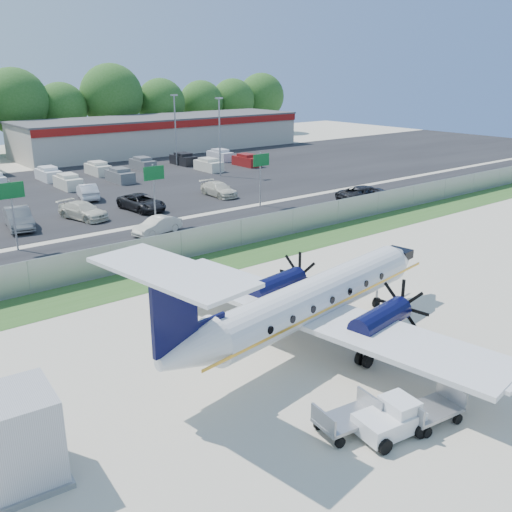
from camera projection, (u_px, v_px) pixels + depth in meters
ground at (332, 330)px, 27.89m from camera, size 170.00×170.00×0.00m
grass_verge at (198, 267)px, 36.82m from camera, size 170.00×4.00×0.02m
access_road at (147, 242)px, 42.02m from camera, size 170.00×8.00×0.02m
parking_lot at (47, 195)px, 57.64m from camera, size 170.00×32.00×0.02m
perimeter_fence at (181, 245)px, 37.99m from camera, size 120.00×0.06×1.99m
building_east at (163, 134)px, 88.53m from camera, size 44.40×12.40×5.24m
sign_left at (12, 200)px, 39.07m from camera, size 1.80×0.26×5.00m
sign_mid at (154, 182)px, 45.58m from camera, size 1.80×0.26×5.00m
sign_right at (261, 167)px, 52.08m from camera, size 1.80×0.26×5.00m
light_pole_ne at (220, 132)px, 66.34m from camera, size 0.90×0.35×9.09m
light_pole_se at (175, 125)px, 73.78m from camera, size 0.90×0.35×9.09m
aircraft at (312, 299)px, 25.89m from camera, size 18.79×18.45×5.75m
pushback_tug at (391, 419)px, 19.84m from camera, size 2.49×1.94×1.26m
baggage_cart_near at (347, 418)px, 19.98m from camera, size 2.34×1.59×1.15m
baggage_cart_far at (430, 409)px, 20.52m from camera, size 2.37×1.60×1.16m
service_container at (15, 442)px, 17.34m from camera, size 2.90×2.90×2.98m
cone_starboard_wing at (156, 282)px, 33.55m from camera, size 0.35×0.35×0.50m
road_car_mid at (158, 234)px, 44.22m from camera, size 4.24×2.27×1.33m
road_car_east at (368, 203)px, 54.26m from camera, size 6.62×4.34×1.69m
parked_car_b at (20, 228)px, 45.73m from camera, size 2.55×5.34×1.69m
parked_car_c at (84, 219)px, 48.58m from camera, size 3.35×5.36×1.45m
parked_car_d at (142, 210)px, 51.58m from camera, size 2.96×5.48×1.46m
parked_car_e at (219, 196)px, 57.38m from camera, size 2.05×4.84×1.39m
parked_car_g at (88, 199)px, 56.08m from camera, size 2.71×4.89×1.53m
far_parking_rows at (31, 188)px, 61.36m from camera, size 56.00×10.00×1.60m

